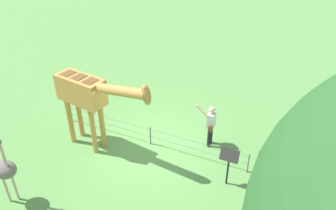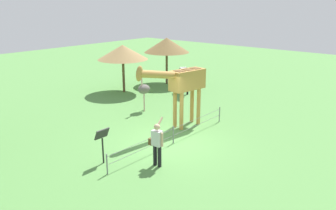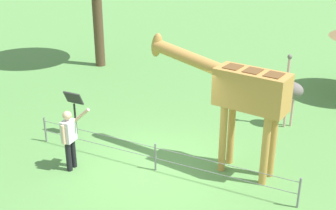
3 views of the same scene
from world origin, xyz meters
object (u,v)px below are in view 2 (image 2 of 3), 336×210
(zebra, at_px, (184,75))
(ostrich, at_px, (144,89))
(shade_hut_far, at_px, (123,52))
(visitor, at_px, (157,142))
(shade_hut_near, at_px, (167,45))
(info_sign, at_px, (102,139))
(giraffe, at_px, (182,83))

(zebra, relative_size, ostrich, 0.74)
(shade_hut_far, bearing_deg, visitor, 53.67)
(zebra, distance_m, shade_hut_far, 4.11)
(shade_hut_near, bearing_deg, info_sign, 30.32)
(zebra, bearing_deg, giraffe, 36.88)
(shade_hut_far, bearing_deg, ostrich, 61.93)
(shade_hut_near, xyz_separation_m, info_sign, (11.01, 6.44, -1.75))
(zebra, xyz_separation_m, ostrich, (4.27, 0.62, 0.01))
(shade_hut_far, bearing_deg, shade_hut_near, 171.22)
(visitor, height_order, ostrich, ostrich)
(shade_hut_far, xyz_separation_m, info_sign, (7.44, 6.99, -1.60))
(shade_hut_near, relative_size, shade_hut_far, 1.02)
(visitor, height_order, shade_hut_far, shade_hut_far)
(giraffe, distance_m, ostrich, 3.29)
(ostrich, height_order, shade_hut_near, shade_hut_near)
(giraffe, height_order, info_sign, giraffe)
(zebra, bearing_deg, shade_hut_near, -116.70)
(giraffe, distance_m, visitor, 4.25)
(ostrich, height_order, shade_hut_far, shade_hut_far)
(giraffe, bearing_deg, visitor, 25.84)
(giraffe, bearing_deg, info_sign, 1.86)
(shade_hut_far, height_order, info_sign, shade_hut_far)
(zebra, distance_m, ostrich, 4.32)
(zebra, xyz_separation_m, shade_hut_far, (2.27, -3.13, 1.38))
(ostrich, bearing_deg, zebra, -171.76)
(ostrich, xyz_separation_m, shade_hut_far, (-2.00, -3.75, 1.37))
(zebra, distance_m, shade_hut_near, 3.27)
(zebra, relative_size, shade_hut_near, 0.52)
(info_sign, bearing_deg, zebra, -158.33)
(visitor, relative_size, shade_hut_near, 0.52)
(shade_hut_near, bearing_deg, giraffe, 45.23)
(visitor, height_order, info_sign, visitor)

